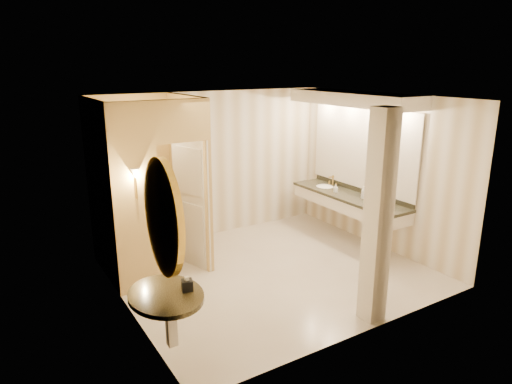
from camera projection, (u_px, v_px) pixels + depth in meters
floor at (271, 272)px, 7.21m from camera, size 4.50×4.50×0.00m
ceiling at (273, 98)px, 6.47m from camera, size 4.50×4.50×0.00m
wall_back at (212, 165)px, 8.47m from camera, size 4.50×0.02×2.70m
wall_front at (369, 229)px, 5.20m from camera, size 4.50×0.02×2.70m
wall_left at (122, 214)px, 5.70m from camera, size 0.02×4.00×2.70m
wall_right at (379, 171)px, 7.98m from camera, size 0.02×4.00×2.70m
toilet_closet at (177, 183)px, 7.06m from camera, size 1.50×1.55×2.70m
wall_sconce at (135, 175)px, 6.11m from camera, size 0.14×0.14×0.42m
vanity at (352, 153)px, 8.09m from camera, size 0.75×2.68×2.09m
console_shelf at (165, 251)px, 4.60m from camera, size 0.95×0.95×1.92m
pillar at (378, 219)px, 5.54m from camera, size 0.26×0.26×2.70m
tissue_box at (187, 285)px, 4.78m from camera, size 0.14×0.14×0.11m
toilet at (138, 232)px, 7.73m from camera, size 0.68×0.90×0.81m
soap_bottle_a at (336, 189)px, 8.42m from camera, size 0.07×0.07×0.13m
soap_bottle_b at (336, 187)px, 8.54m from camera, size 0.11×0.11×0.11m
soap_bottle_c at (364, 193)px, 7.99m from camera, size 0.11×0.11×0.23m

